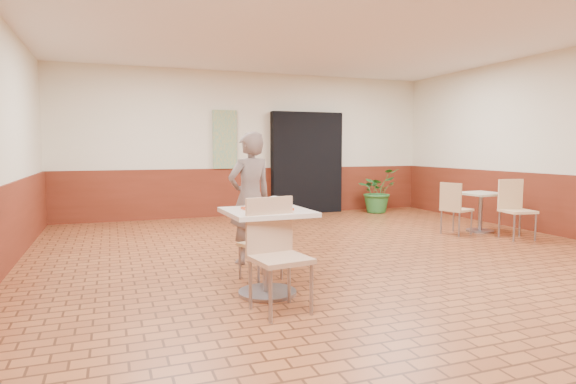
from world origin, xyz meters
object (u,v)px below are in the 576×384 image
object	(u,v)px
main_table	(267,238)
ring_donut	(255,205)
chair_main_back	(265,239)
potted_plant	(377,191)
long_john_donut	(275,205)
customer	(250,198)
chair_second_left	(454,206)
paper_cup	(274,201)
second_table	(481,205)
chair_main_front	(276,248)
serving_tray	(267,208)
chair_second_front	(515,206)

from	to	relation	value
main_table	ring_donut	xyz separation A→B (m)	(-0.10, 0.08, 0.32)
chair_main_back	potted_plant	xyz separation A→B (m)	(3.98, 4.38, 0.03)
ring_donut	long_john_donut	xyz separation A→B (m)	(0.17, -0.11, 0.00)
ring_donut	main_table	bearing A→B (deg)	-39.77
customer	ring_donut	xyz separation A→B (m)	(-0.29, -1.23, 0.06)
customer	chair_second_left	distance (m)	3.77
paper_cup	second_table	size ratio (longest dim) A/B	0.14
ring_donut	long_john_donut	size ratio (longest dim) A/B	0.75
potted_plant	chair_main_front	bearing A→B (deg)	-128.17
chair_main_front	second_table	distance (m)	5.25
serving_tray	potted_plant	size ratio (longest dim) A/B	0.44
main_table	ring_donut	bearing A→B (deg)	140.23
main_table	chair_second_front	size ratio (longest dim) A/B	0.90
serving_tray	potted_plant	distance (m)	6.37
customer	main_table	bearing A→B (deg)	65.86
paper_cup	second_table	bearing A→B (deg)	24.94
customer	ring_donut	world-z (taller)	customer
serving_tray	ring_donut	bearing A→B (deg)	140.23
chair_second_front	second_table	bearing A→B (deg)	104.57
paper_cup	ring_donut	bearing A→B (deg)	175.19
customer	chair_second_front	xyz separation A→B (m)	(4.37, 0.14, -0.29)
chair_main_front	chair_second_left	bearing A→B (deg)	23.47
potted_plant	ring_donut	bearing A→B (deg)	-131.36
chair_second_front	main_table	bearing A→B (deg)	-153.03
paper_cup	chair_second_left	xyz separation A→B (m)	(3.79, 1.97, -0.43)
main_table	long_john_donut	world-z (taller)	long_john_donut
customer	long_john_donut	xyz separation A→B (m)	(-0.12, -1.34, 0.07)
main_table	serving_tray	world-z (taller)	serving_tray
chair_main_back	long_john_donut	bearing A→B (deg)	62.32
serving_tray	long_john_donut	size ratio (longest dim) A/B	2.89
long_john_donut	chair_main_back	bearing A→B (deg)	84.67
ring_donut	paper_cup	world-z (taller)	paper_cup
chair_main_back	serving_tray	size ratio (longest dim) A/B	1.92
chair_main_front	second_table	world-z (taller)	chair_main_front
serving_tray	long_john_donut	world-z (taller)	long_john_donut
chair_main_front	potted_plant	size ratio (longest dim) A/B	1.02
long_john_donut	chair_second_left	distance (m)	4.35
serving_tray	paper_cup	size ratio (longest dim) A/B	4.51
chair_main_front	serving_tray	xyz separation A→B (m)	(0.06, 0.45, 0.29)
chair_main_back	potted_plant	distance (m)	5.92
chair_second_left	potted_plant	bearing A→B (deg)	-20.74
chair_main_back	customer	xyz separation A→B (m)	(0.08, 0.84, 0.36)
chair_second_front	potted_plant	bearing A→B (deg)	107.17
serving_tray	main_table	bearing A→B (deg)	14.04
paper_cup	chair_second_front	distance (m)	4.70
chair_second_left	customer	bearing A→B (deg)	84.86
customer	chair_second_left	size ratio (longest dim) A/B	1.89
second_table	paper_cup	bearing A→B (deg)	-155.06
chair_main_front	chair_main_back	bearing A→B (deg)	69.88
chair_second_left	serving_tray	bearing A→B (deg)	101.37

